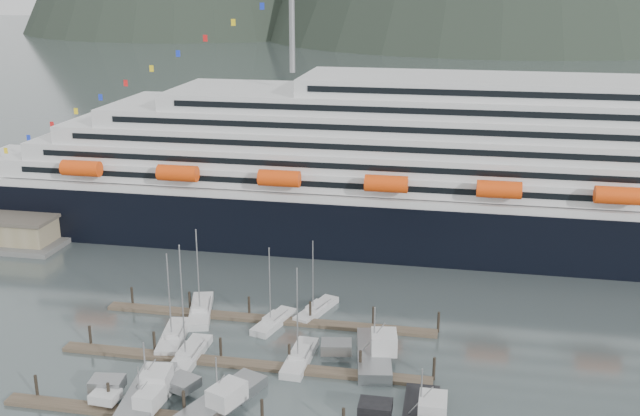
# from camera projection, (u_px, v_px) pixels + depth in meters

# --- Properties ---
(ground) EXTENTS (1600.00, 1600.00, 0.00)m
(ground) POSITION_uv_depth(u_px,v_px,m) (274.00, 381.00, 90.55)
(ground) COLOR #4A5858
(ground) RESTS_ON ground
(cruise_ship) EXTENTS (210.00, 30.40, 50.30)m
(cruise_ship) POSITION_uv_depth(u_px,v_px,m) (513.00, 181.00, 133.03)
(cruise_ship) COLOR black
(cruise_ship) RESTS_ON ground
(dock_mid) EXTENTS (48.18, 2.28, 3.20)m
(dock_mid) POSITION_uv_depth(u_px,v_px,m) (242.00, 363.00, 94.22)
(dock_mid) COLOR #4B4030
(dock_mid) RESTS_ON ground
(dock_far) EXTENTS (48.18, 2.28, 3.20)m
(dock_far) POSITION_uv_depth(u_px,v_px,m) (268.00, 319.00, 106.40)
(dock_far) COLOR #4B4030
(dock_far) RESTS_ON ground
(sailboat_a) EXTENTS (4.65, 10.58, 13.43)m
(sailboat_a) POSITION_uv_depth(u_px,v_px,m) (174.00, 338.00, 100.58)
(sailboat_a) COLOR silver
(sailboat_a) RESTS_ON ground
(sailboat_b) EXTENTS (2.85, 10.80, 16.56)m
(sailboat_b) POSITION_uv_depth(u_px,v_px,m) (189.00, 357.00, 95.50)
(sailboat_b) COLOR silver
(sailboat_b) RESTS_ON ground
(sailboat_c) EXTENTS (3.09, 10.08, 13.68)m
(sailboat_c) POSITION_uv_depth(u_px,v_px,m) (300.00, 358.00, 95.13)
(sailboat_c) COLOR silver
(sailboat_c) RESTS_ON ground
(sailboat_e) EXTENTS (5.83, 11.71, 13.95)m
(sailboat_e) POSITION_uv_depth(u_px,v_px,m) (201.00, 311.00, 108.47)
(sailboat_e) COLOR silver
(sailboat_e) RESTS_ON ground
(sailboat_f) EXTENTS (4.87, 9.23, 12.29)m
(sailboat_f) POSITION_uv_depth(u_px,v_px,m) (274.00, 322.00, 105.13)
(sailboat_f) COLOR silver
(sailboat_f) RESTS_ON ground
(sailboat_g) EXTENTS (5.28, 9.80, 11.83)m
(sailboat_g) POSITION_uv_depth(u_px,v_px,m) (316.00, 310.00, 108.94)
(sailboat_g) COLOR silver
(sailboat_g) RESTS_ON ground
(trawler_a) EXTENTS (8.52, 11.79, 6.33)m
(trawler_a) POSITION_uv_depth(u_px,v_px,m) (140.00, 406.00, 83.80)
(trawler_a) COLOR silver
(trawler_a) RESTS_ON ground
(trawler_b) EXTENTS (9.63, 12.62, 7.99)m
(trawler_b) POSITION_uv_depth(u_px,v_px,m) (146.00, 391.00, 86.58)
(trawler_b) COLOR gray
(trawler_b) RESTS_ON ground
(trawler_c) EXTENTS (11.42, 14.41, 7.19)m
(trawler_c) POSITION_uv_depth(u_px,v_px,m) (217.00, 401.00, 84.65)
(trawler_c) COLOR gray
(trawler_c) RESTS_ON ground
(trawler_e) EXTENTS (9.97, 13.06, 8.23)m
(trawler_e) POSITION_uv_depth(u_px,v_px,m) (373.00, 353.00, 95.18)
(trawler_e) COLOR gray
(trawler_e) RESTS_ON ground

